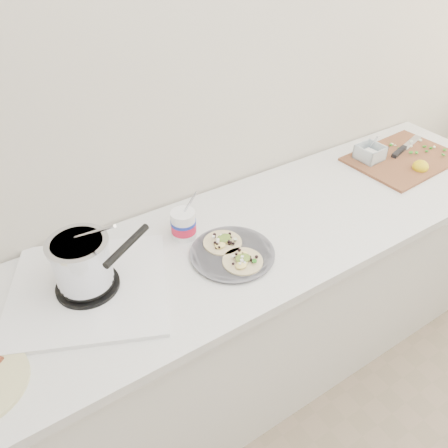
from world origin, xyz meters
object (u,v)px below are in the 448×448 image
taco_plate (232,252)px  tub (184,222)px  stove (84,272)px  cutboard (400,156)px

taco_plate → tub: size_ratio=1.43×
taco_plate → stove: bearing=167.0°
stove → taco_plate: stove is taller
taco_plate → cutboard: 1.04m
cutboard → stove: bearing=177.5°
taco_plate → tub: tub is taller
taco_plate → cutboard: cutboard is taller
taco_plate → cutboard: size_ratio=0.56×
stove → cutboard: stove is taller
stove → tub: bearing=34.4°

